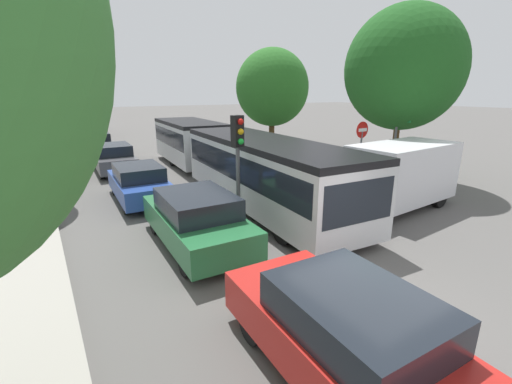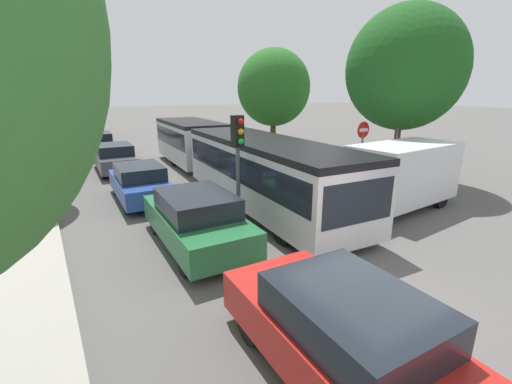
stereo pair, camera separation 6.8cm
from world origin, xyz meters
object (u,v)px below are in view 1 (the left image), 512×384
(queued_car_red, at_px, (349,337))
(queued_car_black, at_px, (95,144))
(queued_car_graphite, at_px, (114,158))
(tree_right_mid, at_px, (273,90))
(tree_right_near, at_px, (404,69))
(no_entry_sign, at_px, (361,144))
(articulated_bus, at_px, (225,153))
(city_bus_rear, at_px, (74,121))
(traffic_light, at_px, (238,147))
(direction_sign_post, at_px, (396,128))
(tree_left_mid, at_px, (4,76))
(queued_car_green, at_px, (197,219))
(queued_car_blue, at_px, (139,183))
(white_van, at_px, (398,175))

(queued_car_red, xyz_separation_m, queued_car_black, (-0.18, 21.49, 0.02))
(queued_car_graphite, xyz_separation_m, tree_right_mid, (10.15, 0.11, 3.43))
(tree_right_near, bearing_deg, no_entry_sign, 173.93)
(articulated_bus, relative_size, city_bus_rear, 1.48)
(traffic_light, bearing_deg, articulated_bus, 147.79)
(city_bus_rear, height_order, queued_car_black, city_bus_rear)
(queued_car_black, distance_m, tree_right_near, 18.45)
(direction_sign_post, height_order, tree_right_near, tree_right_near)
(city_bus_rear, bearing_deg, tree_left_mid, 173.87)
(no_entry_sign, distance_m, tree_right_near, 3.75)
(queued_car_green, relative_size, direction_sign_post, 1.23)
(tree_left_mid, bearing_deg, queued_car_black, 68.06)
(articulated_bus, relative_size, queued_car_blue, 4.04)
(queued_car_graphite, bearing_deg, direction_sign_post, -130.57)
(queued_car_red, bearing_deg, queued_car_green, 2.70)
(articulated_bus, bearing_deg, traffic_light, -18.44)
(traffic_light, bearing_deg, tree_right_mid, 131.38)
(queued_car_blue, distance_m, direction_sign_post, 10.92)
(city_bus_rear, height_order, white_van, city_bus_rear)
(no_entry_sign, height_order, tree_right_near, tree_right_near)
(no_entry_sign, distance_m, tree_right_mid, 9.21)
(queued_car_graphite, xyz_separation_m, direction_sign_post, (9.95, -9.42, 1.81))
(articulated_bus, relative_size, tree_right_near, 2.19)
(queued_car_red, relative_size, direction_sign_post, 1.21)
(tree_left_mid, distance_m, tree_right_mid, 14.51)
(white_van, xyz_separation_m, tree_right_near, (3.40, 2.66, 3.76))
(queued_car_graphite, bearing_deg, queued_car_green, -176.68)
(queued_car_blue, relative_size, tree_left_mid, 0.63)
(articulated_bus, xyz_separation_m, queued_car_green, (-3.66, -5.31, -0.66))
(tree_right_near, xyz_separation_m, tree_right_mid, (-0.57, 9.01, -0.82))
(direction_sign_post, bearing_deg, tree_right_near, -137.53)
(queued_car_green, distance_m, queued_car_blue, 4.91)
(queued_car_black, bearing_deg, articulated_bus, -157.49)
(queued_car_blue, bearing_deg, no_entry_sign, -105.46)
(queued_car_green, height_order, tree_right_mid, tree_right_mid)
(queued_car_green, relative_size, queued_car_blue, 1.07)
(queued_car_green, bearing_deg, tree_right_mid, -40.20)
(queued_car_graphite, distance_m, tree_right_near, 14.57)
(queued_car_blue, relative_size, queued_car_black, 0.92)
(no_entry_sign, xyz_separation_m, direction_sign_post, (1.29, -0.74, 0.68))
(queued_car_red, relative_size, tree_right_mid, 0.65)
(queued_car_green, height_order, no_entry_sign, no_entry_sign)
(city_bus_rear, bearing_deg, traffic_light, -172.82)
(queued_car_green, xyz_separation_m, no_entry_sign, (8.57, 1.99, 1.11))
(traffic_light, bearing_deg, queued_car_green, -79.64)
(queued_car_black, xyz_separation_m, no_entry_sign, (8.77, -14.11, 1.10))
(traffic_light, bearing_deg, tree_right_near, 88.51)
(city_bus_rear, xyz_separation_m, tree_left_mid, (-3.81, -22.02, 3.18))
(queued_car_green, distance_m, tree_left_mid, 8.77)
(tree_right_near, bearing_deg, queued_car_black, 127.09)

